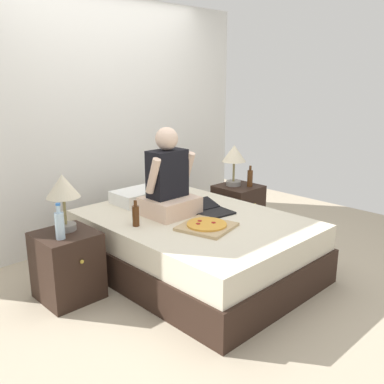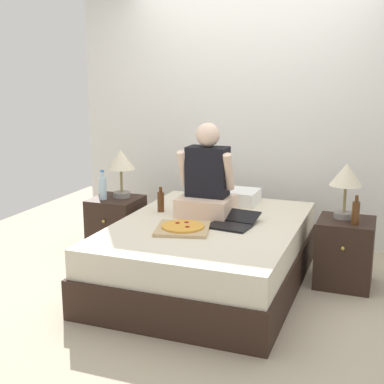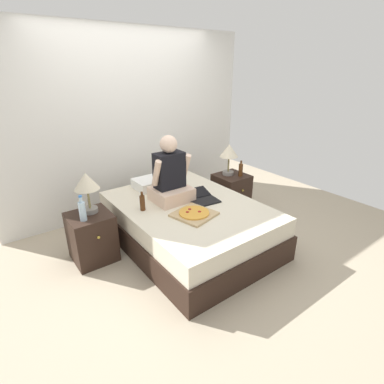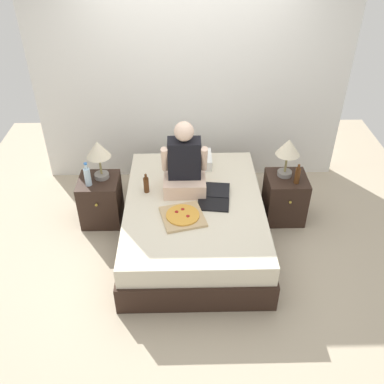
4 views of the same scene
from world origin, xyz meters
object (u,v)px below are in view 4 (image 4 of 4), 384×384
at_px(lamp_on_right_nightstand, 288,150).
at_px(pizza_box, 183,216).
at_px(nightstand_right, 285,197).
at_px(nightstand_left, 101,200).
at_px(beer_bottle_on_bed, 146,185).
at_px(water_bottle, 88,176).
at_px(beer_bottle, 297,175).
at_px(person_seated, 184,166).
at_px(bed, 194,221).
at_px(lamp_on_left_nightstand, 98,152).
at_px(laptop, 214,199).

distance_m(lamp_on_right_nightstand, pizza_box, 1.37).
bearing_deg(nightstand_right, nightstand_left, 180.00).
bearing_deg(beer_bottle_on_bed, water_bottle, 171.38).
xyz_separation_m(beer_bottle, beer_bottle_on_bed, (-1.62, -0.08, -0.04)).
xyz_separation_m(water_bottle, person_seated, (1.03, -0.05, 0.14)).
height_order(bed, lamp_on_left_nightstand, lamp_on_left_nightstand).
bearing_deg(person_seated, nightstand_left, 171.84).
relative_size(lamp_on_right_nightstand, pizza_box, 0.93).
distance_m(nightstand_left, lamp_on_left_nightstand, 0.60).
height_order(water_bottle, beer_bottle, water_bottle).
bearing_deg(person_seated, bed, -67.75).
height_order(lamp_on_left_nightstand, beer_bottle_on_bed, lamp_on_left_nightstand).
bearing_deg(bed, person_seated, 112.25).
height_order(water_bottle, pizza_box, water_bottle).
height_order(bed, nightstand_left, nightstand_left).
height_order(lamp_on_right_nightstand, beer_bottle, lamp_on_right_nightstand).
height_order(bed, beer_bottle, beer_bottle).
distance_m(beer_bottle, pizza_box, 1.35).
relative_size(beer_bottle, beer_bottle_on_bed, 1.05).
bearing_deg(beer_bottle_on_bed, person_seated, 6.82).
relative_size(lamp_on_right_nightstand, beer_bottle, 1.96).
distance_m(person_seated, beer_bottle_on_bed, 0.45).
height_order(nightstand_right, pizza_box, pizza_box).
bearing_deg(lamp_on_left_nightstand, water_bottle, -130.60).
bearing_deg(lamp_on_right_nightstand, laptop, -152.81).
xyz_separation_m(water_bottle, beer_bottle_on_bed, (0.63, -0.09, -0.05)).
distance_m(laptop, pizza_box, 0.42).
xyz_separation_m(beer_bottle, pizza_box, (-1.23, -0.53, -0.11)).
bearing_deg(water_bottle, person_seated, -2.58).
bearing_deg(water_bottle, lamp_on_left_nightstand, 49.40).
xyz_separation_m(bed, laptop, (0.20, 0.00, 0.28)).
distance_m(nightstand_left, lamp_on_right_nightstand, 2.15).
xyz_separation_m(lamp_on_left_nightstand, person_seated, (0.91, -0.19, -0.07)).
xyz_separation_m(bed, nightstand_left, (-1.05, 0.37, 0.02)).
bearing_deg(lamp_on_left_nightstand, lamp_on_right_nightstand, 0.00).
relative_size(bed, beer_bottle, 8.72).
height_order(beer_bottle, person_seated, person_seated).
bearing_deg(lamp_on_right_nightstand, lamp_on_left_nightstand, 180.00).
relative_size(bed, nightstand_left, 3.67).
xyz_separation_m(nightstand_right, laptop, (-0.84, -0.37, 0.26)).
distance_m(nightstand_right, beer_bottle_on_bed, 1.59).
xyz_separation_m(nightstand_right, lamp_on_right_nightstand, (-0.03, 0.05, 0.60)).
relative_size(beer_bottle, laptop, 0.51).
bearing_deg(water_bottle, nightstand_right, 2.37).
xyz_separation_m(nightstand_right, person_seated, (-1.14, -0.14, 0.53)).
distance_m(bed, pizza_box, 0.40).
height_order(lamp_on_left_nightstand, nightstand_right, lamp_on_left_nightstand).
distance_m(water_bottle, person_seated, 1.04).
height_order(nightstand_left, water_bottle, water_bottle).
distance_m(bed, lamp_on_left_nightstand, 1.25).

